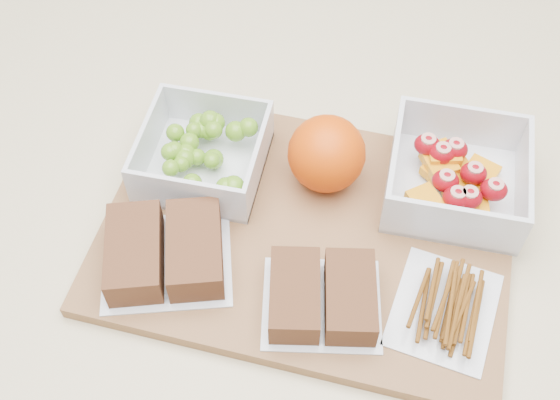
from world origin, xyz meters
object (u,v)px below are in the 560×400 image
at_px(cutting_board, 306,233).
at_px(pretzel_bag, 446,304).
at_px(sandwich_bag_left, 165,252).
at_px(orange, 327,154).
at_px(sandwich_bag_center, 322,296).
at_px(grape_container, 204,153).
at_px(fruit_container, 455,178).

relative_size(cutting_board, pretzel_bag, 3.28).
relative_size(sandwich_bag_left, pretzel_bag, 1.21).
bearing_deg(sandwich_bag_left, orange, 45.44).
bearing_deg(sandwich_bag_center, orange, 98.88).
distance_m(grape_container, sandwich_bag_left, 0.13).
xyz_separation_m(grape_container, fruit_container, (0.27, 0.02, -0.00)).
bearing_deg(fruit_container, grape_container, -175.00).
bearing_deg(cutting_board, sandwich_bag_left, -150.07).
bearing_deg(grape_container, cutting_board, -25.02).
distance_m(fruit_container, sandwich_bag_center, 0.20).
height_order(cutting_board, sandwich_bag_center, sandwich_bag_center).
distance_m(orange, sandwich_bag_center, 0.16).
bearing_deg(sandwich_bag_center, cutting_board, 110.24).
bearing_deg(pretzel_bag, cutting_board, 156.35).
xyz_separation_m(orange, sandwich_bag_center, (0.02, -0.15, -0.02)).
height_order(orange, pretzel_bag, orange).
bearing_deg(fruit_container, pretzel_bag, -88.78).
bearing_deg(sandwich_bag_left, pretzel_bag, 0.80).
distance_m(cutting_board, fruit_container, 0.17).
xyz_separation_m(fruit_container, pretzel_bag, (0.00, -0.15, -0.01)).
xyz_separation_m(cutting_board, sandwich_bag_left, (-0.13, -0.07, 0.03)).
bearing_deg(orange, sandwich_bag_left, -134.56).
bearing_deg(orange, cutting_board, -95.48).
relative_size(fruit_container, sandwich_bag_left, 0.91).
bearing_deg(sandwich_bag_left, sandwich_bag_center, -5.46).
distance_m(cutting_board, sandwich_bag_left, 0.15).
distance_m(sandwich_bag_center, pretzel_bag, 0.12).
relative_size(grape_container, sandwich_bag_left, 0.83).
height_order(orange, sandwich_bag_left, orange).
xyz_separation_m(cutting_board, fruit_container, (0.14, 0.08, 0.03)).
distance_m(grape_container, fruit_container, 0.27).
bearing_deg(cutting_board, grape_container, 157.19).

